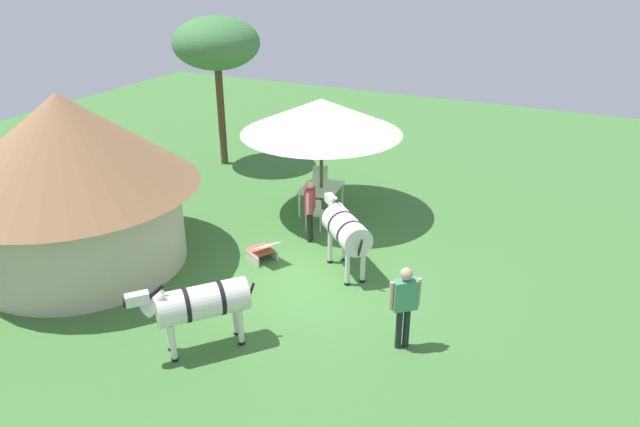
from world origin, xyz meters
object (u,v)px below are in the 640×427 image
at_px(patio_chair_near_hut, 314,212).
at_px(zebra_nearest_camera, 200,303).
at_px(acacia_tree_right_background, 216,44).
at_px(guest_beside_umbrella, 310,205).
at_px(zebra_by_umbrella, 346,230).
at_px(thatched_hut, 71,174).
at_px(shade_umbrella, 321,116).
at_px(patio_chair_east_end, 320,179).
at_px(striped_lounge_chair, 263,251).
at_px(standing_watcher, 405,301).
at_px(patio_dining_table, 321,190).

distance_m(patio_chair_near_hut, zebra_nearest_camera, 5.42).
bearing_deg(acacia_tree_right_background, guest_beside_umbrella, -126.87).
xyz_separation_m(guest_beside_umbrella, zebra_by_umbrella, (-1.03, -1.41, 0.06)).
distance_m(thatched_hut, zebra_by_umbrella, 6.25).
height_order(shade_umbrella, zebra_by_umbrella, shade_umbrella).
distance_m(shade_umbrella, patio_chair_near_hut, 2.53).
relative_size(patio_chair_east_end, striped_lounge_chair, 0.93).
relative_size(striped_lounge_chair, zebra_nearest_camera, 0.52).
bearing_deg(patio_chair_near_hut, striped_lounge_chair, -115.96).
height_order(patio_chair_east_end, zebra_nearest_camera, zebra_nearest_camera).
bearing_deg(acacia_tree_right_background, striped_lounge_chair, -138.64).
distance_m(standing_watcher, acacia_tree_right_background, 11.67).
distance_m(thatched_hut, patio_dining_table, 6.48).
distance_m(thatched_hut, zebra_nearest_camera, 4.88).
height_order(patio_chair_near_hut, standing_watcher, standing_watcher).
bearing_deg(patio_dining_table, zebra_by_umbrella, -145.22).
bearing_deg(zebra_by_umbrella, acacia_tree_right_background, 97.76).
xyz_separation_m(patio_dining_table, zebra_by_umbrella, (-2.76, -1.92, 0.39)).
bearing_deg(acacia_tree_right_background, patio_chair_east_end, -105.37).
height_order(thatched_hut, guest_beside_umbrella, thatched_hut).
bearing_deg(striped_lounge_chair, thatched_hut, 146.09).
bearing_deg(zebra_nearest_camera, zebra_by_umbrella, -66.91).
height_order(shade_umbrella, patio_chair_near_hut, shade_umbrella).
xyz_separation_m(patio_chair_east_end, acacia_tree_right_background, (1.16, 4.22, 3.48)).
bearing_deg(zebra_nearest_camera, acacia_tree_right_background, -16.81).
distance_m(patio_chair_east_end, zebra_nearest_camera, 7.69).
height_order(thatched_hut, patio_dining_table, thatched_hut).
distance_m(zebra_nearest_camera, zebra_by_umbrella, 3.96).
relative_size(standing_watcher, acacia_tree_right_background, 0.35).
xyz_separation_m(patio_chair_near_hut, acacia_tree_right_background, (3.35, 5.07, 3.48)).
bearing_deg(shade_umbrella, zebra_by_umbrella, -145.22).
bearing_deg(zebra_by_umbrella, zebra_nearest_camera, -153.74).
height_order(patio_dining_table, guest_beside_umbrella, guest_beside_umbrella).
height_order(thatched_hut, zebra_nearest_camera, thatched_hut).
bearing_deg(striped_lounge_chair, acacia_tree_right_background, 70.86).
distance_m(zebra_by_umbrella, acacia_tree_right_background, 8.83).
bearing_deg(zebra_nearest_camera, standing_watcher, -112.57).
distance_m(patio_chair_east_end, guest_beside_umbrella, 3.02).
bearing_deg(zebra_by_umbrella, striped_lounge_chair, 145.42).
relative_size(patio_dining_table, acacia_tree_right_background, 0.28).
height_order(patio_chair_east_end, standing_watcher, standing_watcher).
relative_size(guest_beside_umbrella, striped_lounge_chair, 1.69).
height_order(guest_beside_umbrella, zebra_by_umbrella, guest_beside_umbrella).
height_order(thatched_hut, patio_chair_near_hut, thatched_hut).
bearing_deg(shade_umbrella, patio_chair_east_end, 27.06).
bearing_deg(zebra_nearest_camera, patio_chair_near_hut, -44.86).
xyz_separation_m(guest_beside_umbrella, acacia_tree_right_background, (3.95, 5.27, 3.01)).
relative_size(thatched_hut, patio_chair_near_hut, 6.28).
distance_m(thatched_hut, patio_chair_east_end, 7.09).
relative_size(shade_umbrella, striped_lounge_chair, 4.46).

